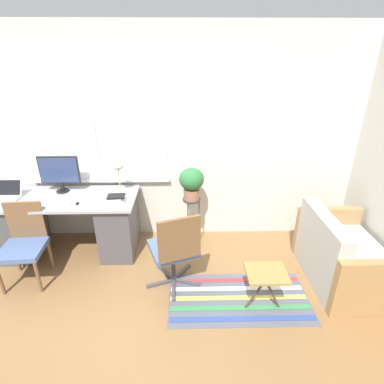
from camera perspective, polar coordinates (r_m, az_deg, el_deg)
name	(u,v)px	position (r m, az deg, el deg)	size (l,w,h in m)	color
ground_plane	(131,267)	(3.80, -11.45, -13.83)	(14.00, 14.00, 0.00)	olive
wall_back_with_window	(131,140)	(3.92, -11.57, 9.77)	(9.00, 0.12, 2.70)	silver
desk	(69,223)	(4.09, -22.37, -5.56)	(1.72, 0.73, 0.77)	#9EA3A8
laptop	(7,196)	(4.18, -31.81, -0.59)	(0.28, 0.30, 0.20)	#B7B7BC
monitor	(59,172)	(4.02, -23.93, 3.43)	(0.48, 0.16, 0.46)	black
keyboard	(53,205)	(3.77, -24.97, -2.23)	(0.40, 0.14, 0.02)	silver
mouse	(77,203)	(3.69, -21.01, -2.01)	(0.03, 0.06, 0.03)	black
desk_lamp	(118,171)	(3.71, -13.88, 3.98)	(0.14, 0.14, 0.40)	#BCB299
book_stack	(117,199)	(3.60, -14.15, -1.22)	(0.21, 0.16, 0.08)	white
desk_chair_wooden	(24,242)	(3.79, -29.40, -8.36)	(0.47, 0.48, 0.88)	brown
office_chair_swivel	(175,249)	(3.18, -3.27, -10.76)	(0.61, 0.60, 0.94)	#47474C
couch_loveseat	(342,258)	(3.78, 26.68, -11.19)	(0.77, 1.13, 0.81)	beige
plant_stand	(192,206)	(3.81, -0.08, -2.71)	(0.23, 0.23, 0.69)	#333338
potted_plant	(192,182)	(3.67, -0.08, 1.97)	(0.31, 0.31, 0.40)	#9E6B4C
floor_rug_striped	(238,298)	(3.38, 8.83, -19.32)	(1.46, 0.76, 0.01)	#565B6B
folding_stool	(266,276)	(3.06, 13.93, -15.26)	(0.39, 0.33, 0.45)	olive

